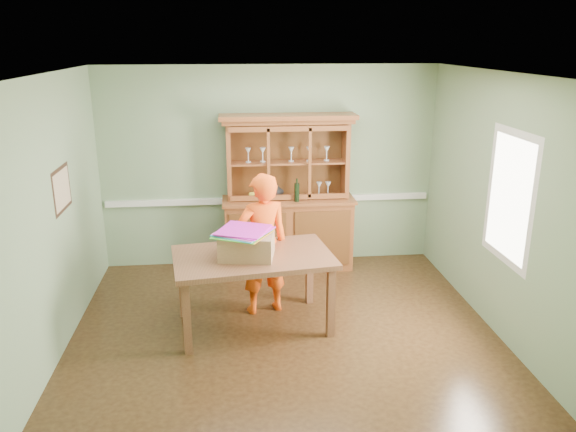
{
  "coord_description": "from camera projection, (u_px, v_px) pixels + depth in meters",
  "views": [
    {
      "loc": [
        -0.51,
        -5.42,
        3.01
      ],
      "look_at": [
        0.09,
        0.4,
        1.16
      ],
      "focal_mm": 35.0,
      "sensor_mm": 36.0,
      "label": 1
    }
  ],
  "objects": [
    {
      "name": "person",
      "position": [
        263.0,
        244.0,
        6.27
      ],
      "size": [
        0.68,
        0.53,
        1.63
      ],
      "primitive_type": "imported",
      "rotation": [
        0.0,
        0.0,
        3.4
      ],
      "color": "#FE5110",
      "rests_on": "floor"
    },
    {
      "name": "china_hutch",
      "position": [
        288.0,
        215.0,
        7.57
      ],
      "size": [
        1.77,
        0.59,
        2.08
      ],
      "color": "brown",
      "rests_on": "floor"
    },
    {
      "name": "window_panel",
      "position": [
        509.0,
        198.0,
        5.58
      ],
      "size": [
        0.03,
        0.96,
        1.36
      ],
      "color": "silver",
      "rests_on": "wall_right"
    },
    {
      "name": "dining_table",
      "position": [
        253.0,
        264.0,
        5.95
      ],
      "size": [
        1.78,
        1.21,
        0.83
      ],
      "rotation": [
        0.0,
        0.0,
        0.13
      ],
      "color": "brown",
      "rests_on": "floor"
    },
    {
      "name": "floor",
      "position": [
        284.0,
        329.0,
        6.1
      ],
      "size": [
        4.5,
        4.5,
        0.0
      ],
      "primitive_type": "plane",
      "color": "#4C3218",
      "rests_on": "ground"
    },
    {
      "name": "cardboard_box",
      "position": [
        247.0,
        245.0,
        5.84
      ],
      "size": [
        0.61,
        0.52,
        0.26
      ],
      "primitive_type": "cube",
      "rotation": [
        0.0,
        0.0,
        -0.16
      ],
      "color": "#A47754",
      "rests_on": "dining_table"
    },
    {
      "name": "wall_right",
      "position": [
        496.0,
        204.0,
        5.91
      ],
      "size": [
        0.0,
        4.0,
        4.0
      ],
      "primitive_type": "plane",
      "rotation": [
        1.57,
        0.0,
        -1.57
      ],
      "color": "gray",
      "rests_on": "floor"
    },
    {
      "name": "wall_back",
      "position": [
        269.0,
        167.0,
        7.59
      ],
      "size": [
        4.5,
        0.0,
        4.5
      ],
      "primitive_type": "plane",
      "rotation": [
        1.57,
        0.0,
        0.0
      ],
      "color": "gray",
      "rests_on": "floor"
    },
    {
      "name": "wall_left",
      "position": [
        54.0,
        217.0,
        5.47
      ],
      "size": [
        0.0,
        4.0,
        4.0
      ],
      "primitive_type": "plane",
      "rotation": [
        1.57,
        0.0,
        1.57
      ],
      "color": "gray",
      "rests_on": "floor"
    },
    {
      "name": "kite_stack",
      "position": [
        243.0,
        232.0,
        5.76
      ],
      "size": [
        0.64,
        0.64,
        0.05
      ],
      "rotation": [
        0.0,
        0.0,
        1.08
      ],
      "color": "orange",
      "rests_on": "cardboard_box"
    },
    {
      "name": "wall_front",
      "position": [
        311.0,
        296.0,
        3.79
      ],
      "size": [
        4.5,
        0.0,
        4.5
      ],
      "primitive_type": "plane",
      "rotation": [
        -1.57,
        0.0,
        0.0
      ],
      "color": "gray",
      "rests_on": "floor"
    },
    {
      "name": "chair_rail",
      "position": [
        270.0,
        200.0,
        7.7
      ],
      "size": [
        4.41,
        0.05,
        0.08
      ],
      "primitive_type": "cube",
      "color": "silver",
      "rests_on": "wall_back"
    },
    {
      "name": "ceiling",
      "position": [
        283.0,
        73.0,
        5.28
      ],
      "size": [
        4.5,
        4.5,
        0.0
      ],
      "primitive_type": "plane",
      "rotation": [
        3.14,
        0.0,
        0.0
      ],
      "color": "white",
      "rests_on": "wall_back"
    },
    {
      "name": "framed_map",
      "position": [
        62.0,
        189.0,
        5.69
      ],
      "size": [
        0.03,
        0.6,
        0.46
      ],
      "color": "#321E14",
      "rests_on": "wall_left"
    }
  ]
}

